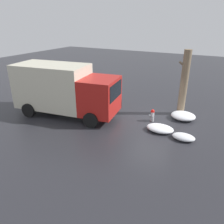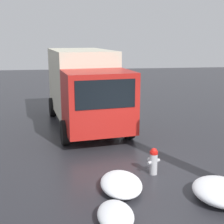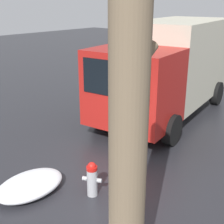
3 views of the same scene
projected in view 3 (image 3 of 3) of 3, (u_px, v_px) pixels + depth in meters
ground_plane at (92, 195)px, 6.64m from camera, size 60.00×60.00×0.00m
fire_hydrant at (92, 178)px, 6.51m from camera, size 0.35×0.42×0.78m
tree_trunk at (128, 158)px, 3.79m from camera, size 0.72×0.47×4.18m
delivery_truck at (169, 66)px, 10.86m from camera, size 6.93×3.45×3.24m
pedestrian at (169, 100)px, 9.57m from camera, size 0.40×0.40×1.86m
snow_pile_by_hydrant at (30, 185)px, 6.68m from camera, size 1.53×1.05×0.34m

